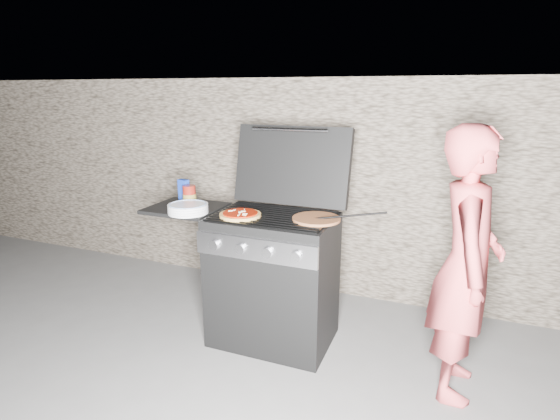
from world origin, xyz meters
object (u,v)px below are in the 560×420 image
at_px(gas_grill, 240,273).
at_px(person, 466,265).
at_px(sauce_jar, 189,195).
at_px(pizza_topped, 240,214).

bearing_deg(gas_grill, person, -3.29).
distance_m(sauce_jar, person, 1.87).
height_order(gas_grill, pizza_topped, pizza_topped).
xyz_separation_m(gas_grill, pizza_topped, (0.06, -0.11, 0.47)).
height_order(pizza_topped, sauce_jar, sauce_jar).
distance_m(gas_grill, person, 1.47).
xyz_separation_m(pizza_topped, person, (1.37, 0.02, -0.16)).
height_order(gas_grill, person, person).
bearing_deg(gas_grill, sauce_jar, 173.15).
relative_size(gas_grill, sauce_jar, 9.39).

